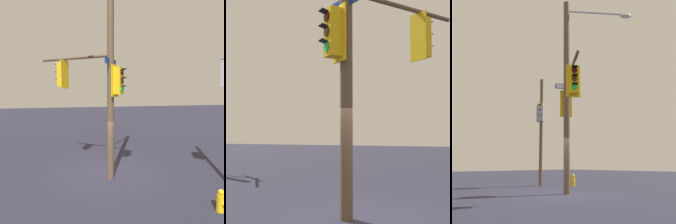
{
  "view_description": "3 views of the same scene",
  "coord_description": "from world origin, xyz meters",
  "views": [
    {
      "loc": [
        -9.22,
        1.86,
        3.8
      ],
      "look_at": [
        -1.04,
        -0.02,
        2.95
      ],
      "focal_mm": 34.1,
      "sensor_mm": 36.0,
      "label": 1
    },
    {
      "loc": [
        1.76,
        -7.11,
        1.95
      ],
      "look_at": [
        -0.81,
        0.27,
        2.45
      ],
      "focal_mm": 51.98,
      "sensor_mm": 36.0,
      "label": 2
    },
    {
      "loc": [
        8.52,
        9.02,
        1.33
      ],
      "look_at": [
        -0.07,
        0.17,
        3.66
      ],
      "focal_mm": 44.22,
      "sensor_mm": 36.0,
      "label": 3
    }
  ],
  "objects": [
    {
      "name": "ground_plane",
      "position": [
        0.0,
        0.0,
        0.0
      ],
      "size": [
        80.0,
        80.0,
        0.0
      ],
      "primitive_type": "plane",
      "color": "#29293A"
    },
    {
      "name": "main_signal_pole_assembly",
      "position": [
        -0.39,
        0.28,
        4.91
      ],
      "size": [
        5.04,
        3.46,
        9.43
      ],
      "rotation": [
        0.0,
        0.0,
        0.9
      ],
      "color": "brown",
      "rests_on": "ground"
    },
    {
      "name": "secondary_pole_assembly",
      "position": [
        -2.43,
        -4.38,
        3.98
      ],
      "size": [
        0.71,
        0.67,
        6.78
      ],
      "rotation": [
        0.0,
        0.0,
        0.72
      ],
      "color": "brown",
      "rests_on": "ground"
    },
    {
      "name": "fire_hydrant",
      "position": [
        -3.79,
        -2.89,
        0.34
      ],
      "size": [
        0.38,
        0.24,
        0.73
      ],
      "color": "yellow",
      "rests_on": "ground"
    }
  ]
}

